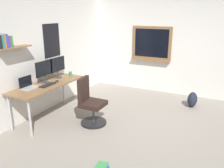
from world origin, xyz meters
TOP-DOWN VIEW (x-y plane):
  - ground_plane at (0.00, 0.00)m, footprint 5.20×5.20m
  - wall_back at (-0.01, 2.45)m, footprint 5.00×0.30m
  - wall_right at (2.45, 0.03)m, footprint 0.22×5.00m
  - desk at (-0.32, 2.06)m, footprint 1.70×0.62m
  - office_chair at (-0.17, 1.13)m, footprint 0.52×0.52m
  - laptop at (-0.71, 2.21)m, footprint 0.31×0.21m
  - monitor_primary at (-0.28, 2.16)m, footprint 0.46×0.17m
  - monitor_secondary at (0.14, 2.16)m, footprint 0.46×0.17m
  - keyboard at (-0.41, 1.98)m, footprint 0.37×0.13m
  - computer_mouse at (-0.13, 1.98)m, footprint 0.10×0.06m
  - coffee_mug at (0.43, 2.03)m, footprint 0.08×0.08m
  - backpack at (1.64, -0.58)m, footprint 0.32×0.22m
  - book_stack_on_floor at (-1.38, 0.22)m, footprint 0.26×0.19m

SIDE VIEW (x-z plane):
  - ground_plane at x=0.00m, z-range 0.00..0.00m
  - book_stack_on_floor at x=-1.38m, z-range 0.00..0.08m
  - backpack at x=1.64m, z-range 0.00..0.36m
  - office_chair at x=-0.17m, z-range -0.07..0.88m
  - desk at x=-0.32m, z-range 0.31..1.05m
  - keyboard at x=-0.41m, z-range 0.75..0.77m
  - computer_mouse at x=-0.13m, z-range 0.75..0.78m
  - coffee_mug at x=0.43m, z-range 0.75..0.84m
  - laptop at x=-0.71m, z-range 0.69..0.92m
  - monitor_primary at x=-0.28m, z-range 0.79..1.25m
  - monitor_secondary at x=0.14m, z-range 0.79..1.25m
  - wall_right at x=2.45m, z-range 0.00..2.60m
  - wall_back at x=-0.01m, z-range 0.00..2.60m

